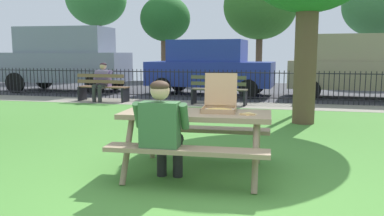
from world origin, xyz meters
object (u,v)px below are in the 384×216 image
Objects in this scene: park_bench_center at (219,91)px; parked_car_left at (210,67)px; far_tree_center at (260,7)px; park_bench_left at (103,88)px; parked_car_center at (362,65)px; far_tree_midright at (378,6)px; person_on_park_bench at (102,80)px; parked_car_far_left at (66,58)px; far_tree_left at (96,0)px; lamp_post_walkway at (313,2)px; pizza_box_open at (220,104)px; adult_at_table at (162,128)px; far_tree_midleft at (165,20)px; picnic_table_foreground at (196,126)px; pizza_slice_on_table at (248,114)px.

parked_car_left reaches higher than park_bench_center.
park_bench_left is at bearing -112.00° from far_tree_center.
far_tree_midright is (1.90, 7.45, 2.68)m from parked_car_center.
person_on_park_bench is 0.25× the size of parked_car_center.
park_bench_left is at bearing -43.32° from parked_car_far_left.
far_tree_center is at bearing 0.00° from far_tree_left.
far_tree_midright is at bearing 70.40° from lamp_post_walkway.
pizza_box_open is 6.61m from lamp_post_walkway.
adult_at_table is at bearing -59.20° from park_bench_left.
far_tree_center is at bearing 47.23° from parked_car_far_left.
far_tree_center is at bearing 80.62° from parked_car_left.
far_tree_midleft is (4.14, -0.00, -1.22)m from far_tree_left.
person_on_park_bench reaches higher than park_bench_left.
far_tree_left is (-9.40, 17.08, 3.88)m from adult_at_table.
parked_car_left is 0.73× the size of far_tree_left.
far_tree_center reaches higher than lamp_post_walkway.
lamp_post_walkway reaches higher than park_bench_left.
lamp_post_walkway reaches higher than pizza_box_open.
lamp_post_walkway is (1.70, 6.30, 2.21)m from picnic_table_foreground.
picnic_table_foreground is 7.87m from person_on_park_bench.
far_tree_midright is at bearing -0.00° from far_tree_left.
park_bench_center is at bearing -73.49° from parked_car_left.
far_tree_midright is (3.66, 10.27, 0.98)m from lamp_post_walkway.
far_tree_center reaches higher than pizza_slice_on_table.
park_bench_center is 0.36× the size of parked_car_left.
pizza_box_open is at bearing -53.40° from park_bench_left.
far_tree_midright is at bearing 45.90° from park_bench_left.
far_tree_midleft reaches higher than park_bench_left.
pizza_box_open is at bearing -58.83° from far_tree_left.
park_bench_left is at bearing -161.43° from parked_car_center.
far_tree_midleft is at bearing 180.00° from far_tree_midright.
far_tree_center is at bearing 90.29° from adult_at_table.
pizza_box_open is 0.10× the size of parked_car_far_left.
pizza_box_open is 17.44m from far_tree_midright.
pizza_slice_on_table is at bearing -69.62° from far_tree_midleft.
park_bench_left is 0.34× the size of parked_car_far_left.
parked_car_center is (3.19, 8.97, 0.24)m from pizza_box_open.
adult_at_table is 19.88m from far_tree_left.
far_tree_midright reaches higher than picnic_table_foreground.
person_on_park_bench is at bearing -112.16° from far_tree_center.
parked_car_far_left is 1.02× the size of parked_car_center.
lamp_post_walkway is at bearing -1.62° from park_bench_left.
parked_car_left is at bearing 97.77° from adult_at_table.
adult_at_table is 18.07m from far_tree_midleft.
park_bench_center is 0.29× the size of far_tree_center.
person_on_park_bench is at bearing -137.51° from parked_car_left.
adult_at_table reaches higher than pizza_slice_on_table.
far_tree_center is at bearing 180.00° from far_tree_midright.
far_tree_left is at bearing 121.83° from pizza_slice_on_table.
pizza_slice_on_table is at bearing -25.03° from pizza_box_open.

